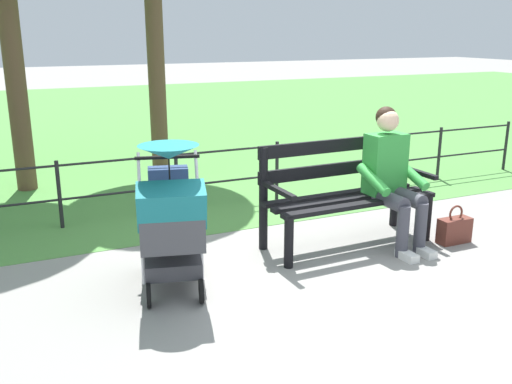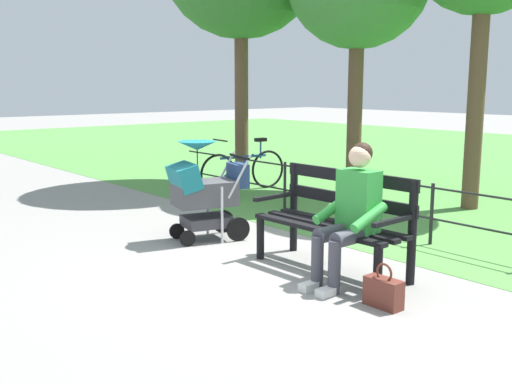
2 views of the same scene
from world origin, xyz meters
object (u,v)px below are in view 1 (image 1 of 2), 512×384
Objects in this scene: park_bench at (344,188)px; stroller at (171,216)px; person_on_bench at (392,174)px; handbag at (454,230)px.

stroller reaches higher than park_bench.
stroller is at bearing 3.03° from person_on_bench.
person_on_bench reaches higher than park_bench.
stroller reaches higher than handbag.
park_bench is 1.26× the size of person_on_bench.
park_bench is at bearing -169.14° from stroller.
park_bench is 4.36× the size of handbag.
handbag is (-2.70, 0.13, -0.47)m from stroller.
stroller is (2.12, 0.11, -0.08)m from person_on_bench.
person_on_bench is at bearing -22.20° from handbag.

